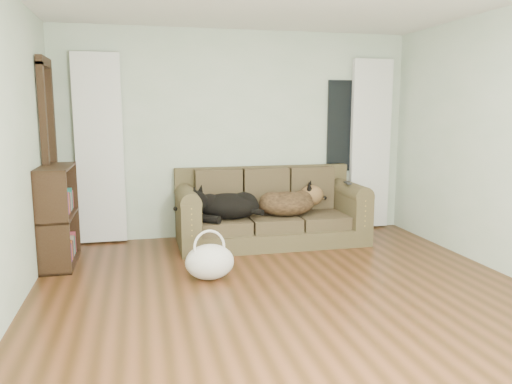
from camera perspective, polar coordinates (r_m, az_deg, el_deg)
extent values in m
plane|color=#3D250F|center=(4.30, 4.70, -12.70)|extent=(5.00, 5.00, 0.00)
cube|color=beige|center=(6.42, -2.05, 6.56)|extent=(4.50, 0.04, 2.60)
cube|color=silver|center=(6.24, -17.44, 4.68)|extent=(0.55, 0.08, 2.25)
cube|color=silver|center=(6.93, 12.92, 5.30)|extent=(0.55, 0.08, 2.25)
cube|color=black|center=(6.82, 10.14, 7.43)|extent=(0.50, 0.03, 1.20)
cube|color=#322314|center=(5.94, -22.46, 3.21)|extent=(0.07, 0.60, 2.10)
cube|color=#3E3D25|center=(6.08, 1.75, -1.67)|extent=(2.26, 0.98, 0.93)
ellipsoid|color=black|center=(5.87, -3.57, -1.79)|extent=(0.83, 0.68, 0.31)
ellipsoid|color=black|center=(6.07, 3.79, -1.31)|extent=(0.76, 0.56, 0.32)
cube|color=black|center=(6.22, 10.41, 1.04)|extent=(0.07, 0.17, 0.02)
ellipsoid|color=silver|center=(4.86, -5.32, -8.09)|extent=(0.51, 0.41, 0.34)
cube|color=#322314|center=(5.61, -21.64, -2.75)|extent=(0.32, 0.84, 1.04)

